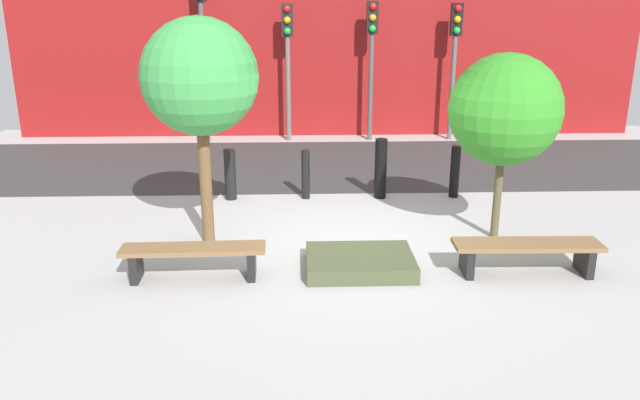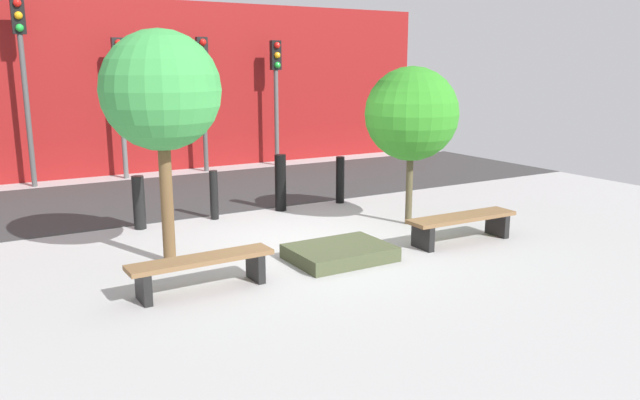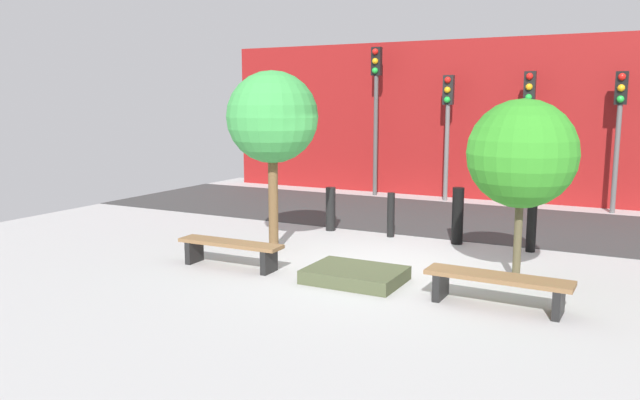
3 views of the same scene
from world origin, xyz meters
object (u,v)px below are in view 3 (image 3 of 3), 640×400
object	(u,v)px
traffic_light_mid_east	(528,113)
bollard_center	(458,216)
tree_behind_left_bench	(272,118)
tree_behind_right_bench	(522,154)
bollard_left	(391,215)
traffic_light_mid_west	(448,114)
bench_right	(498,284)
bench_left	(230,248)
planter_bed	(355,275)
traffic_light_west	(376,95)
traffic_light_east	(619,116)
bollard_far_left	(331,209)
bollard_right	(532,226)

from	to	relation	value
traffic_light_mid_east	bollard_center	bearing A→B (deg)	-94.18
tree_behind_left_bench	tree_behind_right_bench	distance (m)	4.31
bollard_left	traffic_light_mid_west	size ratio (longest dim) A/B	0.26
tree_behind_right_bench	traffic_light_mid_east	size ratio (longest dim) A/B	0.80
bollard_left	traffic_light_mid_east	distance (m)	5.66
bench_right	tree_behind_left_bench	bearing A→B (deg)	164.03
bench_left	planter_bed	size ratio (longest dim) A/B	1.30
planter_bed	traffic_light_west	xyz separation A→B (m)	(-3.13, 8.23, 2.76)
bollard_left	traffic_light_east	size ratio (longest dim) A/B	0.26
planter_bed	tree_behind_left_bench	distance (m)	3.34
bench_right	tree_behind_left_bench	world-z (taller)	tree_behind_left_bench
bench_right	tree_behind_right_bench	xyz separation A→B (m)	(-0.00, 1.34, 1.61)
tree_behind_left_bench	bollard_far_left	size ratio (longest dim) A/B	3.53
bollard_right	bollard_left	bearing A→B (deg)	180.00
traffic_light_west	bollard_far_left	bearing A→B (deg)	-77.64
tree_behind_right_bench	bollard_left	distance (m)	3.79
bollard_left	bollard_right	world-z (taller)	bollard_right
planter_bed	traffic_light_mid_west	size ratio (longest dim) A/B	0.42
tree_behind_right_bench	bollard_center	distance (m)	2.89
planter_bed	traffic_light_east	world-z (taller)	traffic_light_east
bench_right	bollard_center	size ratio (longest dim) A/B	1.76
planter_bed	traffic_light_mid_west	bearing A→B (deg)	97.21
bollard_right	traffic_light_mid_east	distance (m)	5.47
planter_bed	tree_behind_left_bench	world-z (taller)	tree_behind_left_bench
tree_behind_left_bench	traffic_light_west	size ratio (longest dim) A/B	0.77
bollard_far_left	tree_behind_left_bench	bearing A→B (deg)	-93.39
tree_behind_left_bench	bench_right	bearing A→B (deg)	-17.31
bollard_left	traffic_light_east	distance (m)	6.59
bench_left	traffic_light_mid_east	bearing A→B (deg)	67.96
bollard_far_left	traffic_light_mid_west	bearing A→B (deg)	78.98
bench_right	traffic_light_mid_east	size ratio (longest dim) A/B	0.56
planter_bed	traffic_light_mid_east	size ratio (longest dim) A/B	0.41
bench_right	tree_behind_right_bench	world-z (taller)	tree_behind_right_bench
bollard_center	traffic_light_east	size ratio (longest dim) A/B	0.32
bench_right	tree_behind_left_bench	size ratio (longest dim) A/B	0.59
bench_right	bollard_left	world-z (taller)	bollard_left
bollard_right	traffic_light_east	xyz separation A→B (m)	(1.10, 5.03, 1.88)
bollard_right	bench_left	bearing A→B (deg)	-140.79
traffic_light_mid_east	bollard_left	bearing A→B (deg)	-108.83
bench_left	bollard_right	world-z (taller)	bollard_right
tree_behind_left_bench	traffic_light_mid_east	xyz separation A→B (m)	(3.19, 7.09, -0.01)
bench_left	bench_right	distance (m)	4.29
bench_right	bollard_far_left	size ratio (longest dim) A/B	2.08
tree_behind_right_bench	traffic_light_west	distance (m)	8.89
bench_right	traffic_light_east	xyz separation A→B (m)	(0.98, 8.43, 2.03)
bollard_center	bollard_far_left	bearing A→B (deg)	180.00
planter_bed	tree_behind_right_bench	world-z (taller)	tree_behind_right_bench
tree_behind_left_bench	bollard_right	bearing A→B (deg)	26.33
tree_behind_left_bench	traffic_light_west	world-z (taller)	traffic_light_west
tree_behind_left_bench	bollard_left	bearing A→B (deg)	54.51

